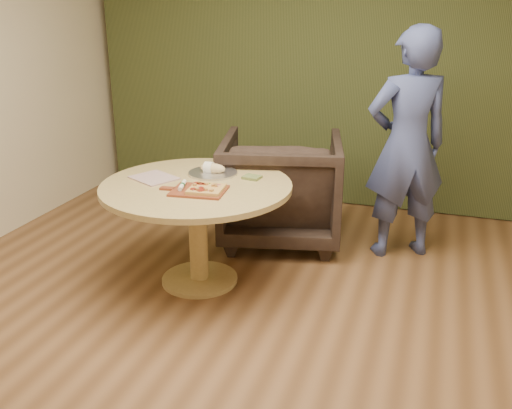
{
  "coord_description": "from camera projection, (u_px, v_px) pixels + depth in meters",
  "views": [
    {
      "loc": [
        1.03,
        -2.57,
        1.97
      ],
      "look_at": [
        0.1,
        0.25,
        0.88
      ],
      "focal_mm": 40.0,
      "sensor_mm": 36.0,
      "label": 1
    }
  ],
  "objects": [
    {
      "name": "room_shell",
      "position": [
        220.0,
        119.0,
        2.79
      ],
      "size": [
        5.04,
        6.04,
        2.84
      ],
      "color": "brown",
      "rests_on": "ground"
    },
    {
      "name": "bread_roll",
      "position": [
        212.0,
        168.0,
        4.13
      ],
      "size": [
        0.19,
        0.09,
        0.09
      ],
      "color": "#DDC487",
      "rests_on": "serving_tray"
    },
    {
      "name": "pedestal_table",
      "position": [
        197.0,
        203.0,
        3.97
      ],
      "size": [
        1.32,
        1.32,
        0.75
      ],
      "rotation": [
        0.0,
        0.0,
        -0.07
      ],
      "color": "tan",
      "rests_on": "ground"
    },
    {
      "name": "person_standing",
      "position": [
        407.0,
        146.0,
        4.35
      ],
      "size": [
        0.78,
        0.68,
        1.78
      ],
      "primitive_type": "imported",
      "rotation": [
        0.0,
        0.0,
        3.62
      ],
      "color": "#3F4B83",
      "rests_on": "ground"
    },
    {
      "name": "flatbread_pizza",
      "position": [
        206.0,
        189.0,
        3.74
      ],
      "size": [
        0.24,
        0.24,
        0.04
      ],
      "rotation": [
        0.0,
        0.0,
        0.11
      ],
      "color": "tan",
      "rests_on": "pizza_paddle"
    },
    {
      "name": "armchair",
      "position": [
        281.0,
        183.0,
        4.75
      ],
      "size": [
        1.15,
        1.1,
        1.0
      ],
      "primitive_type": "imported",
      "rotation": [
        0.0,
        0.0,
        3.37
      ],
      "color": "black",
      "rests_on": "ground"
    },
    {
      "name": "cutlery_roll",
      "position": [
        182.0,
        185.0,
        3.8
      ],
      "size": [
        0.07,
        0.2,
        0.03
      ],
      "rotation": [
        0.0,
        0.0,
        0.26
      ],
      "color": "silver",
      "rests_on": "pizza_paddle"
    },
    {
      "name": "curtain",
      "position": [
        334.0,
        60.0,
        5.37
      ],
      "size": [
        4.8,
        0.14,
        2.78
      ],
      "primitive_type": "cube",
      "color": "#2F3819",
      "rests_on": "ground"
    },
    {
      "name": "green_packet",
      "position": [
        252.0,
        177.0,
        4.03
      ],
      "size": [
        0.13,
        0.12,
        0.02
      ],
      "primitive_type": "cube",
      "rotation": [
        0.0,
        0.0,
        -0.15
      ],
      "color": "#4C5D2A",
      "rests_on": "pedestal_table"
    },
    {
      "name": "pizza_paddle",
      "position": [
        197.0,
        191.0,
        3.76
      ],
      "size": [
        0.46,
        0.32,
        0.01
      ],
      "rotation": [
        0.0,
        0.0,
        0.11
      ],
      "color": "brown",
      "rests_on": "pedestal_table"
    },
    {
      "name": "serving_tray",
      "position": [
        213.0,
        173.0,
        4.14
      ],
      "size": [
        0.36,
        0.36,
        0.02
      ],
      "color": "silver",
      "rests_on": "pedestal_table"
    },
    {
      "name": "newspaper",
      "position": [
        154.0,
        178.0,
        4.04
      ],
      "size": [
        0.38,
        0.36,
        0.01
      ],
      "primitive_type": "cube",
      "rotation": [
        0.0,
        0.0,
        -0.48
      ],
      "color": "silver",
      "rests_on": "pedestal_table"
    }
  ]
}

